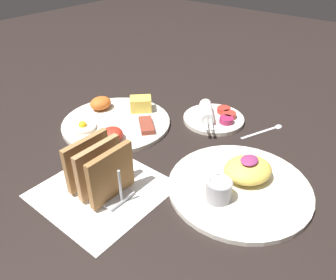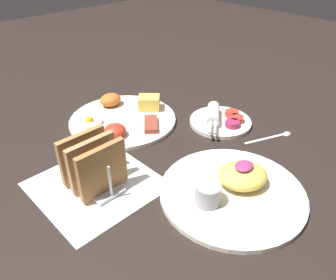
{
  "view_description": "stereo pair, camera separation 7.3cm",
  "coord_description": "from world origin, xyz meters",
  "views": [
    {
      "loc": [
        -0.46,
        -0.37,
        0.43
      ],
      "look_at": [
        0.01,
        0.02,
        0.03
      ],
      "focal_mm": 35.0,
      "sensor_mm": 36.0,
      "label": 1
    },
    {
      "loc": [
        -0.41,
        -0.42,
        0.43
      ],
      "look_at": [
        0.01,
        0.02,
        0.03
      ],
      "focal_mm": 35.0,
      "sensor_mm": 36.0,
      "label": 2
    }
  ],
  "objects": [
    {
      "name": "toast_rack",
      "position": [
        -0.17,
        0.03,
        0.05
      ],
      "size": [
        0.1,
        0.12,
        0.1
      ],
      "color": "#B7B7BC",
      "rests_on": "ground_plane"
    },
    {
      "name": "plate_foreground",
      "position": [
        0.01,
        -0.17,
        0.01
      ],
      "size": [
        0.28,
        0.28,
        0.06
      ],
      "color": "silver",
      "rests_on": "ground_plane"
    },
    {
      "name": "ground_plane",
      "position": [
        0.0,
        0.0,
        0.0
      ],
      "size": [
        3.0,
        3.0,
        0.0
      ],
      "primitive_type": "plane",
      "color": "black"
    },
    {
      "name": "plate_breakfast",
      "position": [
        0.02,
        0.2,
        0.01
      ],
      "size": [
        0.27,
        0.27,
        0.05
      ],
      "color": "silver",
      "rests_on": "ground_plane"
    },
    {
      "name": "napkin_flat",
      "position": [
        -0.17,
        0.03,
        0.0
      ],
      "size": [
        0.22,
        0.22,
        0.0
      ],
      "color": "white",
      "rests_on": "ground_plane"
    },
    {
      "name": "teaspoon",
      "position": [
        0.24,
        -0.12,
        0.0
      ],
      "size": [
        0.12,
        0.06,
        0.01
      ],
      "color": "silver",
      "rests_on": "ground_plane"
    },
    {
      "name": "plate_condiments",
      "position": [
        0.2,
        0.01,
        0.01
      ],
      "size": [
        0.17,
        0.16,
        0.04
      ],
      "color": "silver",
      "rests_on": "ground_plane"
    }
  ]
}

